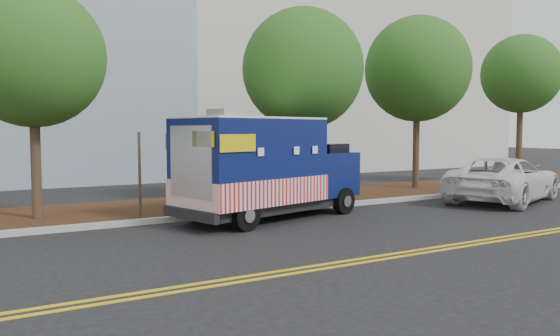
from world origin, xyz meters
TOP-DOWN VIEW (x-y plane):
  - ground at (0.00, 0.00)m, footprint 120.00×120.00m
  - curb at (0.00, 1.40)m, footprint 120.00×0.18m
  - mulch_strip at (0.00, 3.50)m, footprint 120.00×4.00m
  - centerline_near at (0.00, -4.45)m, footprint 120.00×0.10m
  - centerline_far at (0.00, -4.70)m, footprint 120.00×0.10m
  - tree_a at (-6.18, 3.00)m, footprint 3.68×3.68m
  - tree_b at (2.02, 2.85)m, footprint 4.03×4.03m
  - tree_c at (7.84, 3.50)m, footprint 4.16×4.16m
  - tree_d at (13.80, 3.14)m, footprint 3.47×3.47m
  - sign_post at (-3.87, 1.57)m, footprint 0.06×0.06m
  - food_truck at (-0.76, 0.52)m, footprint 5.97×3.41m
  - white_car at (8.15, -0.38)m, footprint 5.98×4.18m

SIDE VIEW (x-z plane):
  - ground at x=0.00m, z-range 0.00..0.00m
  - centerline_near at x=0.00m, z-range 0.00..0.01m
  - centerline_far at x=0.00m, z-range 0.00..0.01m
  - curb at x=0.00m, z-range 0.00..0.15m
  - mulch_strip at x=0.00m, z-range 0.00..0.15m
  - white_car at x=8.15m, z-range 0.00..1.52m
  - sign_post at x=-3.87m, z-range 0.00..2.40m
  - food_truck at x=-0.76m, z-range -0.14..2.84m
  - tree_a at x=-6.18m, z-range 1.24..7.43m
  - tree_b at x=2.02m, z-range 1.22..7.71m
  - tree_c at x=7.84m, z-range 1.38..8.32m
  - tree_d at x=13.80m, z-range 1.59..8.27m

